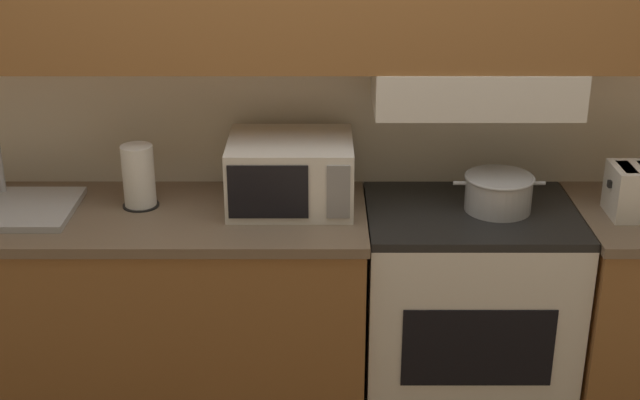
% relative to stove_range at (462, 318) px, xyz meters
% --- Properties ---
extents(ground_plane, '(16.00, 16.00, 0.00)m').
position_rel_stove_range_xyz_m(ground_plane, '(-0.59, 0.28, -0.44)').
color(ground_plane, brown).
extents(wall_back, '(5.35, 0.38, 2.55)m').
position_rel_stove_range_xyz_m(wall_back, '(-0.57, 0.22, 1.02)').
color(wall_back, silver).
rests_on(wall_back, ground_plane).
extents(lower_counter_main, '(1.69, 0.61, 0.89)m').
position_rel_stove_range_xyz_m(lower_counter_main, '(-1.23, -0.01, 0.00)').
color(lower_counter_main, '#936033').
rests_on(lower_counter_main, ground_plane).
extents(lower_counter_right_stub, '(0.52, 0.61, 0.89)m').
position_rel_stove_range_xyz_m(lower_counter_right_stub, '(0.64, -0.01, 0.00)').
color(lower_counter_right_stub, '#936033').
rests_on(lower_counter_right_stub, ground_plane).
extents(stove_range, '(0.75, 0.57, 0.89)m').
position_rel_stove_range_xyz_m(stove_range, '(0.00, 0.00, 0.00)').
color(stove_range, white).
rests_on(stove_range, ground_plane).
extents(cooking_pot, '(0.33, 0.25, 0.13)m').
position_rel_stove_range_xyz_m(cooking_pot, '(0.09, 0.01, 0.51)').
color(cooking_pot, '#B7BABF').
rests_on(cooking_pot, stove_range).
extents(microwave, '(0.44, 0.38, 0.25)m').
position_rel_stove_range_xyz_m(microwave, '(-0.65, 0.06, 0.57)').
color(microwave, white).
rests_on(microwave, lower_counter_main).
extents(paper_towel_roll, '(0.13, 0.13, 0.23)m').
position_rel_stove_range_xyz_m(paper_towel_roll, '(-1.19, 0.04, 0.56)').
color(paper_towel_roll, black).
rests_on(paper_towel_roll, lower_counter_main).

